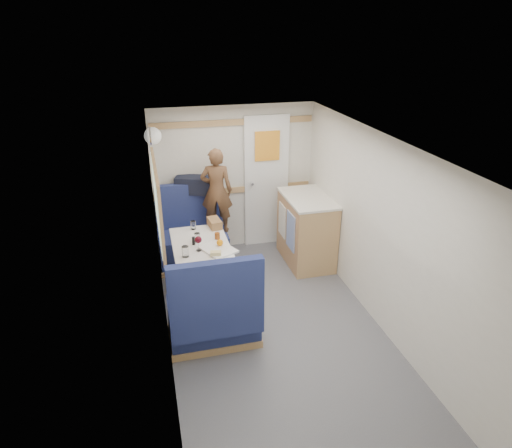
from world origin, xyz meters
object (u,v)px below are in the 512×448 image
object	(u,v)px
person	(217,191)
pepper_grinder	(194,241)
galley_counter	(306,229)
orange_fruit	(220,243)
tumbler_right	(197,238)
wine_glass	(198,240)
tumbler_left	(185,252)
dinette_table	(201,254)
bench_near	(214,318)
duffel_bag	(194,185)
dome_light	(153,136)
beer_glass	(217,237)
bench_far	(193,242)
tumbler_mid	(193,225)
bread_loaf	(214,223)
tray	(218,249)
cheese_block	(216,253)

from	to	relation	value
person	pepper_grinder	world-z (taller)	person
galley_counter	orange_fruit	world-z (taller)	galley_counter
person	tumbler_right	distance (m)	0.93
wine_glass	tumbler_left	world-z (taller)	wine_glass
dinette_table	tumbler_left	world-z (taller)	tumbler_left
bench_near	pepper_grinder	world-z (taller)	bench_near
duffel_bag	orange_fruit	distance (m)	1.31
bench_near	dome_light	world-z (taller)	dome_light
bench_near	beer_glass	world-z (taller)	bench_near
bench_near	galley_counter	size ratio (longest dim) A/B	1.14
bench_far	tumbler_mid	size ratio (longest dim) A/B	10.26
dinette_table	tumbler_mid	distance (m)	0.43
bench_near	tumbler_left	distance (m)	0.77
dome_light	person	bearing A→B (deg)	-0.57
dome_light	pepper_grinder	xyz separation A→B (m)	(0.31, -0.89, -0.98)
dome_light	galley_counter	world-z (taller)	dome_light
duffel_bag	bread_loaf	size ratio (longest dim) A/B	1.95
tray	beer_glass	bearing A→B (deg)	81.67
tray	bench_far	bearing A→B (deg)	98.39
dome_light	beer_glass	world-z (taller)	dome_light
orange_fruit	beer_glass	world-z (taller)	beer_glass
dinette_table	tray	size ratio (longest dim) A/B	2.42
bread_loaf	orange_fruit	bearing A→B (deg)	-93.25
bench_far	dome_light	xyz separation A→B (m)	(-0.39, -0.01, 1.45)
dinette_table	bread_loaf	size ratio (longest dim) A/B	3.85
cheese_block	dinette_table	bearing A→B (deg)	107.11
dinette_table	bread_loaf	distance (m)	0.48
cheese_block	pepper_grinder	size ratio (longest dim) A/B	1.22
bench_far	galley_counter	size ratio (longest dim) A/B	1.14
beer_glass	bread_loaf	world-z (taller)	bread_loaf
bench_far	tumbler_right	bearing A→B (deg)	-91.83
orange_fruit	wine_glass	world-z (taller)	wine_glass
dinette_table	galley_counter	world-z (taller)	galley_counter
cheese_block	beer_glass	size ratio (longest dim) A/B	1.21
pepper_grinder	beer_glass	bearing A→B (deg)	8.22
tumbler_mid	tumbler_right	bearing A→B (deg)	-89.58
duffel_bag	cheese_block	world-z (taller)	duffel_bag
tray	dome_light	bearing A→B (deg)	117.02
dinette_table	bench_near	size ratio (longest dim) A/B	0.88
galley_counter	tumbler_left	xyz separation A→B (m)	(-1.66, -0.85, 0.31)
cheese_block	beer_glass	world-z (taller)	beer_glass
bench_near	wine_glass	distance (m)	0.86
wine_glass	tumbler_right	distance (m)	0.22
galley_counter	beer_glass	distance (m)	1.42
bench_far	cheese_block	size ratio (longest dim) A/B	9.38
cheese_block	bench_far	bearing A→B (deg)	95.29
bench_near	beer_glass	xyz separation A→B (m)	(0.20, 0.87, 0.47)
person	bread_loaf	bearing A→B (deg)	91.07
person	orange_fruit	xyz separation A→B (m)	(-0.14, -1.01, -0.23)
orange_fruit	beer_glass	size ratio (longest dim) A/B	0.78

